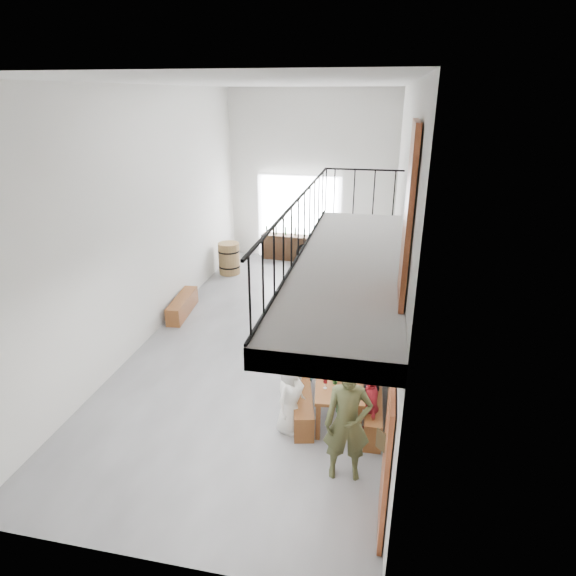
% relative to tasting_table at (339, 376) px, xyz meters
% --- Properties ---
extents(floor, '(12.00, 12.00, 0.00)m').
position_rel_tasting_table_xyz_m(floor, '(-1.87, 2.49, -0.71)').
color(floor, slate).
rests_on(floor, ground).
extents(room_walls, '(12.00, 12.00, 12.00)m').
position_rel_tasting_table_xyz_m(room_walls, '(-1.87, 2.49, 2.85)').
color(room_walls, silver).
rests_on(room_walls, ground).
extents(gateway_portal, '(2.80, 0.08, 2.80)m').
position_rel_tasting_table_xyz_m(gateway_portal, '(-2.27, 8.43, 0.69)').
color(gateway_portal, white).
rests_on(gateway_portal, ground).
extents(right_wall_decor, '(0.07, 8.28, 5.07)m').
position_rel_tasting_table_xyz_m(right_wall_decor, '(0.83, 0.62, 1.04)').
color(right_wall_decor, '#9E4C27').
rests_on(right_wall_decor, ground).
extents(balcony, '(1.52, 5.62, 4.00)m').
position_rel_tasting_table_xyz_m(balcony, '(0.11, -0.64, 2.26)').
color(balcony, silver).
rests_on(balcony, ground).
extents(tasting_table, '(1.03, 2.03, 0.79)m').
position_rel_tasting_table_xyz_m(tasting_table, '(0.00, 0.00, 0.00)').
color(tasting_table, brown).
rests_on(tasting_table, ground).
extents(bench_inner, '(0.78, 2.08, 0.47)m').
position_rel_tasting_table_xyz_m(bench_inner, '(-0.66, -0.04, -0.47)').
color(bench_inner, brown).
rests_on(bench_inner, ground).
extents(bench_wall, '(0.36, 2.21, 0.51)m').
position_rel_tasting_table_xyz_m(bench_wall, '(0.62, 0.05, -0.45)').
color(bench_wall, brown).
rests_on(bench_wall, ground).
extents(tableware, '(0.66, 1.32, 0.35)m').
position_rel_tasting_table_xyz_m(tableware, '(0.01, -0.11, 0.23)').
color(tableware, black).
rests_on(tableware, tasting_table).
extents(side_bench, '(0.50, 1.65, 0.46)m').
position_rel_tasting_table_xyz_m(side_bench, '(-4.37, 3.25, -0.48)').
color(side_bench, brown).
rests_on(side_bench, ground).
extents(oak_barrel, '(0.68, 0.68, 0.99)m').
position_rel_tasting_table_xyz_m(oak_barrel, '(-4.12, 6.39, -0.21)').
color(oak_barrel, olive).
rests_on(oak_barrel, ground).
extents(serving_counter, '(1.64, 0.56, 0.85)m').
position_rel_tasting_table_xyz_m(serving_counter, '(-2.68, 8.14, -0.28)').
color(serving_counter, '#362514').
rests_on(serving_counter, ground).
extents(counter_bottles, '(1.38, 0.12, 0.28)m').
position_rel_tasting_table_xyz_m(counter_bottles, '(-2.68, 8.14, 0.29)').
color(counter_bottles, black).
rests_on(counter_bottles, serving_counter).
extents(guest_left_a, '(0.64, 0.76, 1.34)m').
position_rel_tasting_table_xyz_m(guest_left_a, '(-0.73, -0.72, -0.04)').
color(guest_left_a, white).
rests_on(guest_left_a, ground).
extents(guest_left_b, '(0.33, 0.48, 1.24)m').
position_rel_tasting_table_xyz_m(guest_left_b, '(-0.78, -0.17, -0.09)').
color(guest_left_b, '#25777C').
rests_on(guest_left_b, ground).
extents(guest_left_c, '(0.54, 0.65, 1.21)m').
position_rel_tasting_table_xyz_m(guest_left_c, '(-0.69, 0.44, -0.10)').
color(guest_left_c, white).
rests_on(guest_left_c, ground).
extents(guest_left_d, '(0.48, 0.81, 1.24)m').
position_rel_tasting_table_xyz_m(guest_left_d, '(-0.67, 0.92, -0.09)').
color(guest_left_d, '#25777C').
rests_on(guest_left_d, ground).
extents(guest_right_a, '(0.40, 0.72, 1.15)m').
position_rel_tasting_table_xyz_m(guest_right_a, '(0.58, -0.58, -0.13)').
color(guest_right_a, '#A61C26').
rests_on(guest_right_a, ground).
extents(guest_right_b, '(0.72, 1.19, 1.22)m').
position_rel_tasting_table_xyz_m(guest_right_b, '(0.59, 0.01, -0.10)').
color(guest_right_b, black).
rests_on(guest_right_b, ground).
extents(guest_right_c, '(0.46, 0.58, 1.03)m').
position_rel_tasting_table_xyz_m(guest_right_c, '(0.52, 0.73, -0.19)').
color(guest_right_c, white).
rests_on(guest_right_c, ground).
extents(host_standing, '(0.75, 0.55, 1.89)m').
position_rel_tasting_table_xyz_m(host_standing, '(0.28, -1.58, 0.24)').
color(host_standing, '#464B2A').
rests_on(host_standing, ground).
extents(potted_plant, '(0.40, 0.36, 0.40)m').
position_rel_tasting_table_xyz_m(potted_plant, '(0.58, 3.44, -0.51)').
color(potted_plant, '#1D4C18').
rests_on(potted_plant, ground).
extents(bicycle_near, '(1.87, 1.12, 0.93)m').
position_rel_tasting_table_xyz_m(bicycle_near, '(-0.60, 7.62, -0.24)').
color(bicycle_near, black).
rests_on(bicycle_near, ground).
extents(bicycle_far, '(1.80, 0.68, 1.06)m').
position_rel_tasting_table_xyz_m(bicycle_far, '(-1.38, 7.78, -0.18)').
color(bicycle_far, black).
rests_on(bicycle_far, ground).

